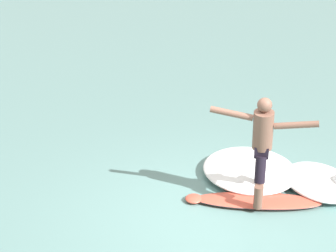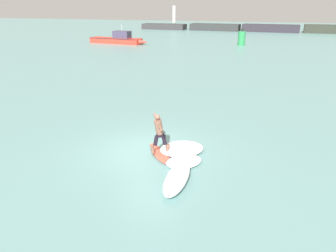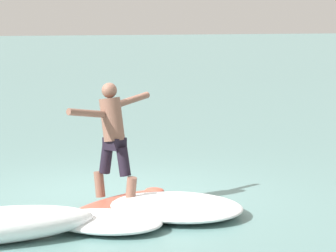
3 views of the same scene
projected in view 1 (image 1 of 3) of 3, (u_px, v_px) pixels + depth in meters
ground_plane at (222, 215)px, 7.89m from camera, size 200.00×200.00×0.00m
surfboard at (256, 201)px, 8.18m from camera, size 1.54×1.83×0.22m
surfer at (262, 142)px, 7.79m from camera, size 0.83×1.33×1.57m
wave_foam_at_nose at (319, 181)px, 8.64m from camera, size 1.67×1.73×0.19m
wave_foam_beside at (249, 169)px, 9.01m from camera, size 2.30×2.29×0.21m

